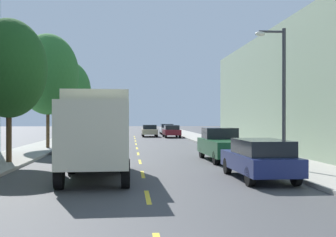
{
  "coord_description": "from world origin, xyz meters",
  "views": [
    {
      "loc": [
        -0.5,
        -5.48,
        2.31
      ],
      "look_at": [
        2.46,
        28.28,
        2.23
      ],
      "focal_mm": 46.14,
      "sensor_mm": 36.0,
      "label": 1
    }
  ],
  "objects": [
    {
      "name": "street_tree_third",
      "position": [
        -6.4,
        26.1,
        5.41
      ],
      "size": [
        4.4,
        4.4,
        8.19
      ],
      "color": "#47331E",
      "rests_on": "sidewalk_left"
    },
    {
      "name": "parked_sedan_white",
      "position": [
        4.49,
        53.17,
        0.75
      ],
      "size": [
        1.83,
        4.51,
        1.43
      ],
      "color": "silver",
      "rests_on": "ground_plane"
    },
    {
      "name": "street_lamp",
      "position": [
        5.93,
        12.59,
        3.67
      ],
      "size": [
        1.35,
        0.28,
        6.01
      ],
      "color": "#38383D",
      "rests_on": "sidewalk_right"
    },
    {
      "name": "ground_plane",
      "position": [
        0.0,
        30.0,
        0.0
      ],
      "size": [
        160.0,
        160.0,
        0.0
      ],
      "primitive_type": "plane",
      "color": "#424244"
    },
    {
      "name": "parked_pickup_forest",
      "position": [
        4.5,
        17.24,
        0.83
      ],
      "size": [
        2.12,
        5.34,
        1.73
      ],
      "color": "#194C28",
      "rests_on": "ground_plane"
    },
    {
      "name": "parked_wagon_navy",
      "position": [
        4.27,
        10.13,
        0.8
      ],
      "size": [
        1.88,
        4.72,
        1.5
      ],
      "color": "navy",
      "rests_on": "ground_plane"
    },
    {
      "name": "street_tree_farthest",
      "position": [
        -6.4,
        36.07,
        4.77
      ],
      "size": [
        4.33,
        4.33,
        7.55
      ],
      "color": "#47331E",
      "rests_on": "sidewalk_left"
    },
    {
      "name": "delivery_box_truck",
      "position": [
        -1.81,
        11.45,
        1.88
      ],
      "size": [
        2.6,
        7.12,
        3.31
      ],
      "color": "beige",
      "rests_on": "ground_plane"
    },
    {
      "name": "sidewalk_left",
      "position": [
        -7.1,
        28.0,
        0.07
      ],
      "size": [
        3.2,
        120.0,
        0.14
      ],
      "primitive_type": "cube",
      "color": "#A39E93",
      "rests_on": "ground_plane"
    },
    {
      "name": "lane_centerline_dashes",
      "position": [
        0.0,
        24.5,
        0.0
      ],
      "size": [
        0.14,
        47.2,
        0.01
      ],
      "color": "yellow",
      "rests_on": "ground_plane"
    },
    {
      "name": "sidewalk_right",
      "position": [
        7.1,
        28.0,
        0.07
      ],
      "size": [
        3.2,
        120.0,
        0.14
      ],
      "primitive_type": "cube",
      "color": "#A39E93",
      "rests_on": "ground_plane"
    },
    {
      "name": "street_tree_second",
      "position": [
        -6.4,
        16.12,
        4.71
      ],
      "size": [
        3.67,
        3.67,
        7.0
      ],
      "color": "#47331E",
      "rests_on": "sidewalk_left"
    },
    {
      "name": "moving_champagne_sedan",
      "position": [
        1.8,
        46.36,
        0.75
      ],
      "size": [
        1.8,
        4.5,
        1.43
      ],
      "color": "tan",
      "rests_on": "ground_plane"
    },
    {
      "name": "parked_sedan_burgundy",
      "position": [
        4.25,
        44.11,
        0.75
      ],
      "size": [
        1.84,
        4.52,
        1.43
      ],
      "color": "maroon",
      "rests_on": "ground_plane"
    },
    {
      "name": "parked_pickup_charcoal",
      "position": [
        -4.34,
        35.65,
        0.83
      ],
      "size": [
        2.09,
        5.33,
        1.73
      ],
      "color": "#333338",
      "rests_on": "ground_plane"
    },
    {
      "name": "parked_wagon_sky",
      "position": [
        -4.29,
        23.53,
        0.8
      ],
      "size": [
        1.85,
        4.71,
        1.5
      ],
      "color": "#7A9EC6",
      "rests_on": "ground_plane"
    }
  ]
}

